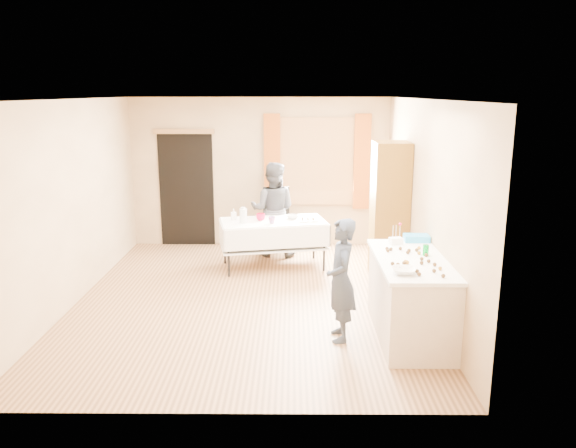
{
  "coord_description": "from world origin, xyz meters",
  "views": [
    {
      "loc": [
        0.57,
        -7.05,
        2.69
      ],
      "look_at": [
        0.52,
        0.0,
        1.02
      ],
      "focal_mm": 35.0,
      "sensor_mm": 36.0,
      "label": 1
    }
  ],
  "objects_px": {
    "party_table": "(273,240)",
    "woman": "(273,210)",
    "girl": "(341,280)",
    "cabinet": "(389,211)",
    "counter": "(410,298)",
    "chair": "(277,233)"
  },
  "relations": [
    {
      "from": "counter",
      "to": "chair",
      "type": "bearing_deg",
      "value": 114.92
    },
    {
      "from": "cabinet",
      "to": "girl",
      "type": "distance_m",
      "value": 2.39
    },
    {
      "from": "chair",
      "to": "woman",
      "type": "relative_size",
      "value": 0.7
    },
    {
      "from": "cabinet",
      "to": "party_table",
      "type": "xyz_separation_m",
      "value": [
        -1.71,
        0.41,
        -0.55
      ]
    },
    {
      "from": "chair",
      "to": "girl",
      "type": "bearing_deg",
      "value": -85.11
    },
    {
      "from": "party_table",
      "to": "girl",
      "type": "bearing_deg",
      "value": -83.91
    },
    {
      "from": "party_table",
      "to": "chair",
      "type": "distance_m",
      "value": 0.86
    },
    {
      "from": "counter",
      "to": "woman",
      "type": "distance_m",
      "value": 3.59
    },
    {
      "from": "cabinet",
      "to": "party_table",
      "type": "relative_size",
      "value": 1.14
    },
    {
      "from": "counter",
      "to": "girl",
      "type": "distance_m",
      "value": 0.82
    },
    {
      "from": "cabinet",
      "to": "counter",
      "type": "distance_m",
      "value": 2.19
    },
    {
      "from": "party_table",
      "to": "woman",
      "type": "bearing_deg",
      "value": 80.93
    },
    {
      "from": "girl",
      "to": "chair",
      "type": "bearing_deg",
      "value": -171.02
    },
    {
      "from": "party_table",
      "to": "girl",
      "type": "height_order",
      "value": "girl"
    },
    {
      "from": "woman",
      "to": "chair",
      "type": "bearing_deg",
      "value": -100.41
    },
    {
      "from": "party_table",
      "to": "woman",
      "type": "distance_m",
      "value": 0.73
    },
    {
      "from": "party_table",
      "to": "chair",
      "type": "height_order",
      "value": "chair"
    },
    {
      "from": "cabinet",
      "to": "girl",
      "type": "relative_size",
      "value": 1.46
    },
    {
      "from": "counter",
      "to": "party_table",
      "type": "relative_size",
      "value": 0.94
    },
    {
      "from": "chair",
      "to": "woman",
      "type": "xyz_separation_m",
      "value": [
        -0.07,
        -0.2,
        0.46
      ]
    },
    {
      "from": "counter",
      "to": "girl",
      "type": "bearing_deg",
      "value": -174.06
    },
    {
      "from": "girl",
      "to": "woman",
      "type": "relative_size",
      "value": 0.87
    }
  ]
}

